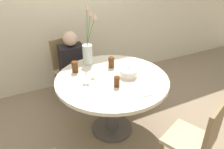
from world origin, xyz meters
name	(u,v)px	position (x,y,z in m)	size (l,w,h in m)	color
ground_plane	(112,128)	(0.00, 0.00, 0.00)	(16.00, 16.00, 0.00)	#89755B
wall_back	(71,6)	(0.00, 1.41, 1.30)	(8.00, 0.05, 2.60)	beige
dining_table	(112,88)	(0.00, 0.00, 0.61)	(1.28, 1.28, 0.76)	beige
chair_near_front	(67,65)	(-0.24, 1.01, 0.52)	(0.48, 0.48, 0.92)	tan
chair_far_back	(198,137)	(0.39, -0.96, 0.52)	(0.52, 0.52, 0.92)	tan
birthday_cake	(128,73)	(0.18, -0.05, 0.80)	(0.20, 0.20, 0.13)	white
flower_vase	(88,51)	(-0.11, 0.44, 0.94)	(0.17, 0.23, 0.76)	silver
side_plate	(145,91)	(0.17, -0.41, 0.76)	(0.17, 0.17, 0.01)	white
drink_glass_0	(117,82)	(-0.04, -0.19, 0.81)	(0.06, 0.06, 0.11)	#51280F
drink_glass_1	(111,62)	(0.11, 0.24, 0.82)	(0.07, 0.07, 0.13)	#51280F
drink_glass_2	(75,67)	(-0.33, 0.32, 0.82)	(0.08, 0.08, 0.13)	#51280F
person_woman	(73,70)	(-0.21, 0.86, 0.51)	(0.34, 0.24, 1.08)	#383333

